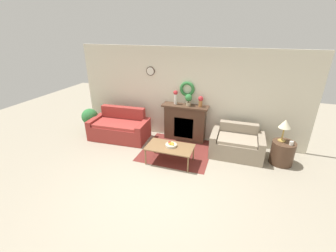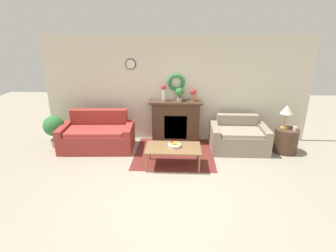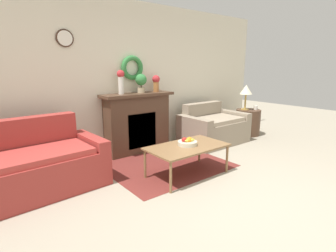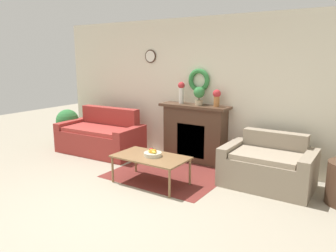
{
  "view_description": "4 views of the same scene",
  "coord_description": "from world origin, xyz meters",
  "px_view_note": "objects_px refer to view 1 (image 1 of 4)",
  "views": [
    {
      "loc": [
        1.53,
        -3.52,
        3.17
      ],
      "look_at": [
        -0.13,
        1.37,
        0.9
      ],
      "focal_mm": 24.0,
      "sensor_mm": 36.0,
      "label": 1
    },
    {
      "loc": [
        0.15,
        -3.92,
        2.8
      ],
      "look_at": [
        -0.12,
        1.4,
        0.83
      ],
      "focal_mm": 28.0,
      "sensor_mm": 36.0,
      "label": 2
    },
    {
      "loc": [
        -2.46,
        -1.53,
        1.58
      ],
      "look_at": [
        0.07,
        1.68,
        0.64
      ],
      "focal_mm": 28.0,
      "sensor_mm": 36.0,
      "label": 3
    },
    {
      "loc": [
        2.93,
        -2.81,
        1.98
      ],
      "look_at": [
        0.03,
        1.59,
        0.86
      ],
      "focal_mm": 35.0,
      "sensor_mm": 36.0,
      "label": 4
    }
  ],
  "objects_px": {
    "potted_plant_on_mantel": "(189,99)",
    "mug": "(291,143)",
    "fireplace": "(185,122)",
    "couch_left": "(120,128)",
    "table_lamp": "(285,125)",
    "fruit_bowl": "(171,145)",
    "potted_plant_floor_by_couch": "(90,118)",
    "vase_on_mantel_right": "(201,101)",
    "loveseat_right": "(237,144)",
    "coffee_table": "(170,148)",
    "side_table_by_loveseat": "(282,153)",
    "vase_on_mantel_left": "(176,96)"
  },
  "relations": [
    {
      "from": "fruit_bowl",
      "to": "potted_plant_floor_by_couch",
      "type": "height_order",
      "value": "potted_plant_floor_by_couch"
    },
    {
      "from": "loveseat_right",
      "to": "vase_on_mantel_right",
      "type": "bearing_deg",
      "value": 157.05
    },
    {
      "from": "fruit_bowl",
      "to": "vase_on_mantel_left",
      "type": "relative_size",
      "value": 0.69
    },
    {
      "from": "side_table_by_loveseat",
      "to": "vase_on_mantel_left",
      "type": "height_order",
      "value": "vase_on_mantel_left"
    },
    {
      "from": "fireplace",
      "to": "table_lamp",
      "type": "distance_m",
      "value": 2.68
    },
    {
      "from": "potted_plant_floor_by_couch",
      "to": "coffee_table",
      "type": "bearing_deg",
      "value": -16.44
    },
    {
      "from": "coffee_table",
      "to": "fruit_bowl",
      "type": "relative_size",
      "value": 4.12
    },
    {
      "from": "couch_left",
      "to": "potted_plant_floor_by_couch",
      "type": "distance_m",
      "value": 1.11
    },
    {
      "from": "coffee_table",
      "to": "side_table_by_loveseat",
      "type": "relative_size",
      "value": 1.97
    },
    {
      "from": "fireplace",
      "to": "vase_on_mantel_left",
      "type": "bearing_deg",
      "value": 178.98
    },
    {
      "from": "couch_left",
      "to": "table_lamp",
      "type": "bearing_deg",
      "value": -2.35
    },
    {
      "from": "fireplace",
      "to": "couch_left",
      "type": "height_order",
      "value": "fireplace"
    },
    {
      "from": "coffee_table",
      "to": "table_lamp",
      "type": "bearing_deg",
      "value": 19.32
    },
    {
      "from": "fireplace",
      "to": "potted_plant_floor_by_couch",
      "type": "distance_m",
      "value": 3.06
    },
    {
      "from": "couch_left",
      "to": "coffee_table",
      "type": "bearing_deg",
      "value": -27.02
    },
    {
      "from": "vase_on_mantel_right",
      "to": "potted_plant_on_mantel",
      "type": "bearing_deg",
      "value": -176.68
    },
    {
      "from": "side_table_by_loveseat",
      "to": "table_lamp",
      "type": "relative_size",
      "value": 1.04
    },
    {
      "from": "table_lamp",
      "to": "coffee_table",
      "type": "bearing_deg",
      "value": -160.68
    },
    {
      "from": "potted_plant_on_mantel",
      "to": "mug",
      "type": "bearing_deg",
      "value": -12.79
    },
    {
      "from": "mug",
      "to": "potted_plant_on_mantel",
      "type": "xyz_separation_m",
      "value": [
        -2.7,
        0.61,
        0.67
      ]
    },
    {
      "from": "mug",
      "to": "potted_plant_on_mantel",
      "type": "height_order",
      "value": "potted_plant_on_mantel"
    },
    {
      "from": "vase_on_mantel_right",
      "to": "loveseat_right",
      "type": "bearing_deg",
      "value": -22.57
    },
    {
      "from": "couch_left",
      "to": "vase_on_mantel_right",
      "type": "relative_size",
      "value": 5.85
    },
    {
      "from": "fireplace",
      "to": "fruit_bowl",
      "type": "height_order",
      "value": "fireplace"
    },
    {
      "from": "couch_left",
      "to": "mug",
      "type": "relative_size",
      "value": 18.78
    },
    {
      "from": "potted_plant_on_mantel",
      "to": "table_lamp",
      "type": "bearing_deg",
      "value": -10.41
    },
    {
      "from": "fireplace",
      "to": "vase_on_mantel_right",
      "type": "xyz_separation_m",
      "value": [
        0.43,
        0.01,
        0.72
      ]
    },
    {
      "from": "couch_left",
      "to": "table_lamp",
      "type": "height_order",
      "value": "table_lamp"
    },
    {
      "from": "fruit_bowl",
      "to": "side_table_by_loveseat",
      "type": "distance_m",
      "value": 2.79
    },
    {
      "from": "mug",
      "to": "table_lamp",
      "type": "bearing_deg",
      "value": 141.84
    },
    {
      "from": "mug",
      "to": "couch_left",
      "type": "bearing_deg",
      "value": 179.15
    },
    {
      "from": "fruit_bowl",
      "to": "potted_plant_floor_by_couch",
      "type": "distance_m",
      "value": 3.14
    },
    {
      "from": "vase_on_mantel_right",
      "to": "potted_plant_on_mantel",
      "type": "xyz_separation_m",
      "value": [
        -0.35,
        -0.02,
        0.03
      ]
    },
    {
      "from": "table_lamp",
      "to": "vase_on_mantel_left",
      "type": "height_order",
      "value": "vase_on_mantel_left"
    },
    {
      "from": "loveseat_right",
      "to": "side_table_by_loveseat",
      "type": "bearing_deg",
      "value": -4.0
    },
    {
      "from": "fireplace",
      "to": "vase_on_mantel_right",
      "type": "relative_size",
      "value": 4.39
    },
    {
      "from": "loveseat_right",
      "to": "table_lamp",
      "type": "xyz_separation_m",
      "value": [
        1.04,
        -0.01,
        0.72
      ]
    },
    {
      "from": "side_table_by_loveseat",
      "to": "mug",
      "type": "distance_m",
      "value": 0.38
    },
    {
      "from": "fireplace",
      "to": "vase_on_mantel_right",
      "type": "bearing_deg",
      "value": 0.73
    },
    {
      "from": "side_table_by_loveseat",
      "to": "mug",
      "type": "bearing_deg",
      "value": -37.87
    },
    {
      "from": "coffee_table",
      "to": "vase_on_mantel_right",
      "type": "height_order",
      "value": "vase_on_mantel_right"
    },
    {
      "from": "fireplace",
      "to": "loveseat_right",
      "type": "xyz_separation_m",
      "value": [
        1.55,
        -0.46,
        -0.25
      ]
    },
    {
      "from": "coffee_table",
      "to": "table_lamp",
      "type": "xyz_separation_m",
      "value": [
        2.61,
        0.91,
        0.61
      ]
    },
    {
      "from": "couch_left",
      "to": "vase_on_mantel_left",
      "type": "distance_m",
      "value": 1.99
    },
    {
      "from": "fireplace",
      "to": "potted_plant_floor_by_couch",
      "type": "bearing_deg",
      "value": -170.5
    },
    {
      "from": "table_lamp",
      "to": "mug",
      "type": "distance_m",
      "value": 0.46
    },
    {
      "from": "coffee_table",
      "to": "vase_on_mantel_left",
      "type": "height_order",
      "value": "vase_on_mantel_left"
    },
    {
      "from": "loveseat_right",
      "to": "table_lamp",
      "type": "relative_size",
      "value": 2.39
    },
    {
      "from": "loveseat_right",
      "to": "potted_plant_floor_by_couch",
      "type": "xyz_separation_m",
      "value": [
        -4.57,
        -0.04,
        0.21
      ]
    },
    {
      "from": "fireplace",
      "to": "table_lamp",
      "type": "xyz_separation_m",
      "value": [
        2.59,
        -0.47,
        0.47
      ]
    }
  ]
}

